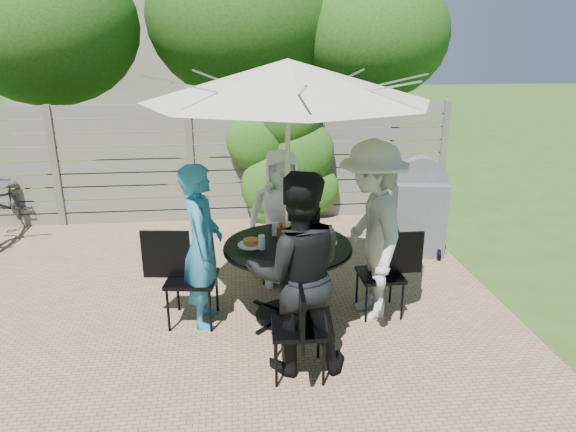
{
  "coord_description": "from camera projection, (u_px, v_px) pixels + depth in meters",
  "views": [
    {
      "loc": [
        0.67,
        -4.82,
        2.69
      ],
      "look_at": [
        1.18,
        0.04,
        1.04
      ],
      "focal_mm": 32.0,
      "sensor_mm": 36.0,
      "label": 1
    }
  ],
  "objects": [
    {
      "name": "backyard_envelope",
      "position": [
        210.0,
        46.0,
        14.2
      ],
      "size": [
        60.0,
        60.0,
        5.0
      ],
      "color": "#314D18",
      "rests_on": "ground"
    },
    {
      "name": "patio_table",
      "position": [
        288.0,
        267.0,
        5.11
      ],
      "size": [
        1.26,
        1.26,
        0.82
      ],
      "rotation": [
        0.0,
        0.0,
        -0.01
      ],
      "color": "black",
      "rests_on": "ground"
    },
    {
      "name": "umbrella",
      "position": [
        288.0,
        81.0,
        4.54
      ],
      "size": [
        2.67,
        2.67,
        2.56
      ],
      "rotation": [
        0.0,
        0.0,
        -0.01
      ],
      "color": "silver",
      "rests_on": "ground"
    },
    {
      "name": "chair_back",
      "position": [
        280.0,
        255.0,
        6.11
      ],
      "size": [
        0.48,
        0.71,
        0.98
      ],
      "rotation": [
        0.0,
        0.0,
        4.68
      ],
      "color": "black",
      "rests_on": "ground"
    },
    {
      "name": "person_back",
      "position": [
        281.0,
        219.0,
        5.82
      ],
      "size": [
        0.79,
        0.52,
        1.6
      ],
      "primitive_type": "imported",
      "rotation": [
        0.0,
        0.0,
        6.27
      ],
      "color": "white",
      "rests_on": "ground"
    },
    {
      "name": "chair_left",
      "position": [
        191.0,
        296.0,
        5.12
      ],
      "size": [
        0.74,
        0.53,
        0.99
      ],
      "rotation": [
        0.0,
        0.0,
        6.15
      ],
      "color": "black",
      "rests_on": "ground"
    },
    {
      "name": "person_left",
      "position": [
        202.0,
        247.0,
        4.96
      ],
      "size": [
        0.4,
        0.6,
        1.64
      ],
      "primitive_type": "imported",
      "rotation": [
        0.0,
        0.0,
        7.84
      ],
      "color": "teal",
      "rests_on": "ground"
    },
    {
      "name": "chair_front",
      "position": [
        299.0,
        346.0,
        4.3
      ],
      "size": [
        0.47,
        0.68,
        0.93
      ],
      "rotation": [
        0.0,
        0.0,
        1.52
      ],
      "color": "black",
      "rests_on": "ground"
    },
    {
      "name": "person_front",
      "position": [
        297.0,
        274.0,
        4.23
      ],
      "size": [
        0.86,
        0.68,
        1.76
      ],
      "primitive_type": "imported",
      "rotation": [
        0.0,
        0.0,
        3.13
      ],
      "color": "black",
      "rests_on": "ground"
    },
    {
      "name": "chair_right",
      "position": [
        381.0,
        290.0,
        5.3
      ],
      "size": [
        0.65,
        0.44,
        0.9
      ],
      "rotation": [
        0.0,
        0.0,
        3.16
      ],
      "color": "black",
      "rests_on": "ground"
    },
    {
      "name": "person_right",
      "position": [
        371.0,
        232.0,
        5.08
      ],
      "size": [
        0.69,
        1.19,
        1.83
      ],
      "primitive_type": "imported",
      "rotation": [
        0.0,
        0.0,
        4.7
      ],
      "color": "beige",
      "rests_on": "ground"
    },
    {
      "name": "plate_back",
      "position": [
        285.0,
        229.0,
        5.37
      ],
      "size": [
        0.26,
        0.26,
        0.06
      ],
      "color": "white",
      "rests_on": "patio_table"
    },
    {
      "name": "plate_left",
      "position": [
        251.0,
        243.0,
        4.99
      ],
      "size": [
        0.26,
        0.26,
        0.06
      ],
      "color": "white",
      "rests_on": "patio_table"
    },
    {
      "name": "plate_front",
      "position": [
        291.0,
        256.0,
        4.69
      ],
      "size": [
        0.26,
        0.26,
        0.06
      ],
      "color": "white",
      "rests_on": "patio_table"
    },
    {
      "name": "plate_right",
      "position": [
        324.0,
        241.0,
        5.06
      ],
      "size": [
        0.26,
        0.26,
        0.06
      ],
      "color": "white",
      "rests_on": "patio_table"
    },
    {
      "name": "plate_extra",
      "position": [
        310.0,
        253.0,
        4.76
      ],
      "size": [
        0.24,
        0.24,
        0.06
      ],
      "color": "white",
      "rests_on": "patio_table"
    },
    {
      "name": "glass_back",
      "position": [
        275.0,
        229.0,
        5.25
      ],
      "size": [
        0.07,
        0.07,
        0.14
      ],
      "primitive_type": "cylinder",
      "color": "silver",
      "rests_on": "patio_table"
    },
    {
      "name": "glass_left",
      "position": [
        262.0,
        242.0,
        4.89
      ],
      "size": [
        0.07,
        0.07,
        0.14
      ],
      "primitive_type": "cylinder",
      "color": "silver",
      "rests_on": "patio_table"
    },
    {
      "name": "glass_right",
      "position": [
        313.0,
        233.0,
        5.13
      ],
      "size": [
        0.07,
        0.07,
        0.14
      ],
      "primitive_type": "cylinder",
      "color": "silver",
      "rests_on": "patio_table"
    },
    {
      "name": "syrup_jug",
      "position": [
        281.0,
        235.0,
        5.05
      ],
      "size": [
        0.09,
        0.09,
        0.16
      ],
      "primitive_type": "cylinder",
      "color": "#59280C",
      "rests_on": "patio_table"
    },
    {
      "name": "coffee_cup",
      "position": [
        295.0,
        230.0,
        5.23
      ],
      "size": [
        0.08,
        0.08,
        0.12
      ],
      "primitive_type": "cylinder",
      "color": "#C6B293",
      "rests_on": "patio_table"
    },
    {
      "name": "bicycle",
      "position": [
        6.0,
        203.0,
        7.36
      ],
      "size": [
        0.68,
        1.94,
        1.02
      ],
      "primitive_type": "imported",
      "rotation": [
        0.0,
        0.0,
        0.0
      ],
      "color": "#333338",
      "rests_on": "ground"
    },
    {
      "name": "bbq_grill",
      "position": [
        418.0,
        211.0,
        6.74
      ],
      "size": [
        0.71,
        0.59,
        1.32
      ],
      "rotation": [
        0.0,
        0.0,
        -0.15
      ],
      "color": "#5D5D62",
      "rests_on": "ground"
    }
  ]
}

